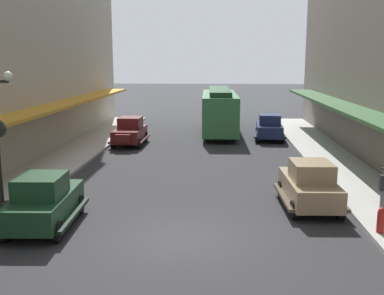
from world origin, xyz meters
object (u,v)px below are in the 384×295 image
Objects in this scene: parked_car_1 at (130,131)px; streetcar at (219,109)px; parked_car_3 at (309,184)px; fire_hydrant at (381,220)px; pedestrian_0 at (384,190)px; parked_car_0 at (44,200)px; parked_car_2 at (269,127)px.

streetcar reaches higher than parked_car_1.
parked_car_1 is at bearing 126.33° from parked_car_3.
pedestrian_0 is (0.72, 1.89, 0.45)m from fire_hydrant.
parked_car_3 is 0.45× the size of streetcar.
streetcar is 5.79× the size of pedestrian_0.
parked_car_1 is 15.88m from parked_car_3.
parked_car_0 and parked_car_1 have the same top height.
fire_hydrant is at bearing -110.82° from pedestrian_0.
parked_car_0 reaches higher than pedestrian_0.
fire_hydrant is at bearing -75.84° from streetcar.
streetcar is (-3.49, 17.78, 0.96)m from parked_car_3.
parked_car_0 is 11.84m from pedestrian_0.
parked_car_1 is at bearing 90.45° from parked_car_0.
streetcar is at bearing 145.62° from parked_car_2.
parked_car_0 and parked_car_3 have the same top height.
parked_car_0 is 9.65m from parked_car_3.
parked_car_2 is 1.00× the size of parked_car_3.
parked_car_3 is at bearing 158.26° from pedestrian_0.
parked_car_3 is 5.25× the size of fire_hydrant.
streetcar reaches higher than fire_hydrant.
parked_car_2 is at bearing 62.52° from parked_car_0.
parked_car_2 is at bearing -34.38° from streetcar.
parked_car_0 is 5.27× the size of fire_hydrant.
fire_hydrant is at bearing -54.61° from parked_car_1.
parked_car_3 is (-0.07, -15.35, 0.00)m from parked_car_2.
parked_car_2 is at bearing 95.19° from fire_hydrant.
parked_car_0 is 1.00× the size of parked_car_3.
streetcar is (-3.56, 2.43, 0.96)m from parked_car_2.
streetcar is at bearing 74.15° from parked_car_0.
pedestrian_0 is at bearing -21.74° from parked_car_3.
streetcar is 21.34m from fire_hydrant.
fire_hydrant is at bearing -1.24° from parked_car_0.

